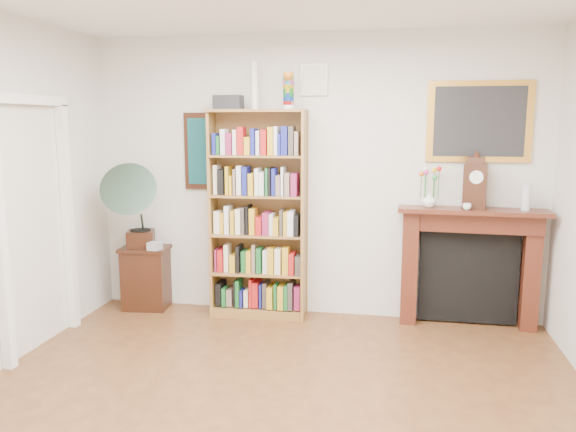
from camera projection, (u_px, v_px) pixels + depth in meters
The scene contains 15 objects.
room at pixel (254, 220), 3.17m from camera, with size 4.51×5.01×2.81m.
door_casing at pixel (35, 204), 4.75m from camera, with size 0.08×1.02×2.17m.
teal_poster at pixel (212, 151), 5.72m from camera, with size 0.58×0.04×0.78m.
small_picture at pixel (314, 80), 5.42m from camera, with size 0.26×0.04×0.30m.
gilt_painting at pixel (479, 122), 5.21m from camera, with size 0.95×0.04×0.75m.
bookshelf at pixel (258, 203), 5.55m from camera, with size 0.97×0.39×2.38m.
side_cabinet at pixel (146, 278), 5.90m from camera, with size 0.48×0.35×0.66m, color black.
fireplace at pixel (469, 257), 5.35m from camera, with size 1.38×0.39×1.15m.
gramophone at pixel (133, 201), 5.65m from camera, with size 0.73×0.81×0.89m.
cd_stack at pixel (155, 246), 5.71m from camera, with size 0.12×0.12×0.08m, color silver.
mantel_clock at pixel (475, 184), 5.16m from camera, with size 0.23×0.16×0.48m.
flower_vase at pixel (429, 200), 5.30m from camera, with size 0.13×0.13×0.14m, color white.
teacup at pixel (467, 207), 5.14m from camera, with size 0.08×0.08×0.06m, color white.
bottle_left at pixel (526, 197), 5.10m from camera, with size 0.07×0.07×0.24m, color silver.
bottle_right at pixel (525, 199), 5.11m from camera, with size 0.06×0.06×0.20m, color silver.
Camera 1 is at (0.76, -3.04, 1.95)m, focal length 35.00 mm.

